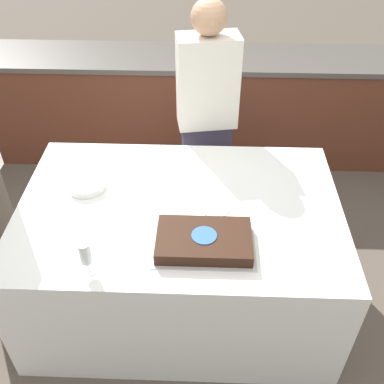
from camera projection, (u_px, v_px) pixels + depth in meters
The scene contains 8 objects.
ground_plane at pixel (181, 295), 2.93m from camera, with size 14.00×14.00×0.00m, color brown.
back_counter at pixel (191, 106), 3.90m from camera, with size 4.40×0.58×0.92m.
dining_table at pixel (180, 255), 2.68m from camera, with size 1.76×1.17×0.78m.
cake at pixel (204, 241), 2.18m from camera, with size 0.50×0.32×0.07m.
plate_stack at pixel (87, 184), 2.53m from camera, with size 0.21×0.21×0.04m.
wine_glass at pixel (85, 254), 2.00m from camera, with size 0.06×0.06×0.19m.
side_plate_near_cake at pixel (215, 207), 2.42m from camera, with size 0.17×0.17×0.00m.
person_cutting_cake at pixel (207, 119), 2.99m from camera, with size 0.41×0.26×1.62m.
Camera 1 is at (0.13, -1.81, 2.39)m, focal length 42.00 mm.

